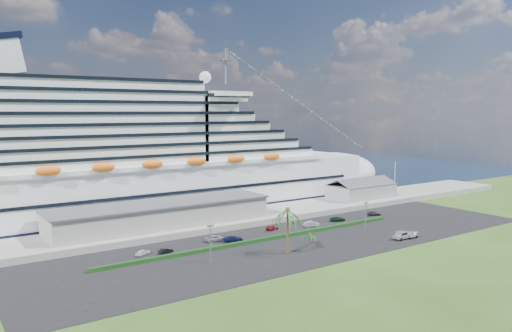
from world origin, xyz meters
TOP-DOWN VIEW (x-y plane):
  - ground at (0.00, 0.00)m, footprint 420.00×420.00m
  - asphalt_lot at (0.00, 11.00)m, footprint 140.00×38.00m
  - wharf at (0.00, 40.00)m, footprint 240.00×20.00m
  - water at (0.00, 130.00)m, footprint 420.00×160.00m
  - cruise_ship at (-21.53, 64.00)m, footprint 191.00×38.00m
  - terminal_building at (-25.00, 40.00)m, footprint 61.00×15.00m
  - port_shed at (52.00, 40.00)m, footprint 24.00×12.31m
  - flagpole at (70.04, 40.00)m, footprint 1.08×0.16m
  - hedge at (-8.00, 16.00)m, footprint 88.00×1.10m
  - lamp_post_left at (-28.00, 8.00)m, footprint 1.60×0.35m
  - lamp_post_right at (20.00, 8.00)m, footprint 1.60×0.35m
  - palm_tall at (-10.00, 4.00)m, footprint 8.82×8.82m
  - palm_short at (-4.50, 2.50)m, footprint 3.53×3.53m
  - parked_car_0 at (-38.02, 21.52)m, footprint 4.17×2.98m
  - parked_car_1 at (-33.16, 19.97)m, footprint 3.89×2.10m
  - parked_car_2 at (-18.25, 22.98)m, footprint 5.24×2.46m
  - parked_car_3 at (-14.80, 19.88)m, footprint 5.59×3.60m
  - parked_car_4 at (0.49, 24.20)m, footprint 4.28×2.48m
  - parked_car_5 at (12.29, 21.15)m, footprint 4.98×3.46m
  - parked_car_6 at (23.34, 22.13)m, footprint 5.12×3.47m
  - parked_car_7 at (38.30, 21.43)m, footprint 4.71×2.73m
  - pickup_truck at (22.26, -2.75)m, footprint 5.85×2.34m
  - boat_trailer at (25.60, -3.23)m, footprint 5.77×3.99m

SIDE VIEW (x-z plane):
  - ground at x=0.00m, z-range 0.00..0.00m
  - water at x=0.00m, z-range 0.00..0.02m
  - asphalt_lot at x=0.00m, z-range 0.00..0.12m
  - hedge at x=-8.00m, z-range 0.12..1.02m
  - parked_car_1 at x=-33.16m, z-range 0.12..1.34m
  - parked_car_7 at x=38.30m, z-range 0.12..1.40m
  - parked_car_6 at x=23.34m, z-range 0.12..1.42m
  - parked_car_0 at x=-38.02m, z-range 0.12..1.44m
  - parked_car_4 at x=0.49m, z-range 0.12..1.49m
  - parked_car_2 at x=-18.25m, z-range 0.12..1.57m
  - parked_car_3 at x=-14.80m, z-range 0.12..1.63m
  - parked_car_5 at x=12.29m, z-range 0.12..1.68m
  - wharf at x=0.00m, z-range 0.00..1.80m
  - boat_trailer at x=25.60m, z-range 0.38..2.01m
  - pickup_truck at x=22.26m, z-range 0.22..2.28m
  - palm_short at x=-4.50m, z-range 1.38..5.95m
  - port_shed at x=52.00m, z-range 0.71..8.08m
  - terminal_building at x=-25.00m, z-range 1.86..8.16m
  - lamp_post_left at x=-28.00m, z-range 1.21..9.48m
  - lamp_post_right at x=20.00m, z-range 1.21..9.48m
  - flagpole at x=70.04m, z-range 2.27..14.27m
  - palm_tall at x=-10.00m, z-range 3.64..14.77m
  - cruise_ship at x=-21.53m, z-range -10.31..43.69m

